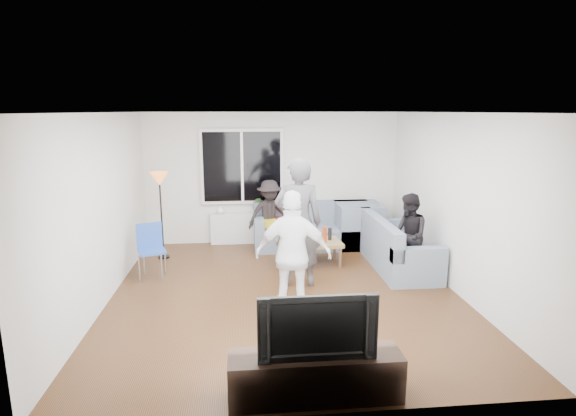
{
  "coord_description": "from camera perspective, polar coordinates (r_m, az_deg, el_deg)",
  "views": [
    {
      "loc": [
        -0.57,
        -6.26,
        2.63
      ],
      "look_at": [
        0.1,
        0.6,
        1.15
      ],
      "focal_mm": 28.47,
      "sensor_mm": 36.0,
      "label": 1
    }
  ],
  "objects": [
    {
      "name": "sofa_back_section",
      "position": [
        8.91,
        3.18,
        -2.23
      ],
      "size": [
        2.3,
        0.85,
        0.85
      ],
      "primitive_type": null,
      "color": "slate",
      "rests_on": "floor"
    },
    {
      "name": "ceiling",
      "position": [
        6.29,
        -0.38,
        12.03
      ],
      "size": [
        5.0,
        5.5,
        0.04
      ],
      "primitive_type": "cube",
      "color": "white",
      "rests_on": "ground"
    },
    {
      "name": "bottle_a",
      "position": [
        7.98,
        0.47,
        -3.22
      ],
      "size": [
        0.07,
        0.07,
        0.24
      ],
      "primitive_type": "cylinder",
      "color": "#C8470B",
      "rests_on": "coffee_table"
    },
    {
      "name": "sofa_right_section",
      "position": [
        7.98,
        13.63,
        -4.27
      ],
      "size": [
        2.0,
        0.85,
        0.85
      ],
      "primitive_type": null,
      "rotation": [
        0.0,
        0.0,
        1.57
      ],
      "color": "slate",
      "rests_on": "floor"
    },
    {
      "name": "player_left",
      "position": [
        6.85,
        1.29,
        -1.84
      ],
      "size": [
        0.76,
        0.54,
        1.96
      ],
      "primitive_type": "imported",
      "rotation": [
        0.0,
        0.0,
        3.04
      ],
      "color": "#49494E",
      "rests_on": "floor"
    },
    {
      "name": "bottle_b",
      "position": [
        7.81,
        1.98,
        -3.61
      ],
      "size": [
        0.08,
        0.08,
        0.23
      ],
      "primitive_type": "cylinder",
      "color": "#32981B",
      "rests_on": "coffee_table"
    },
    {
      "name": "radiator",
      "position": [
        9.21,
        -5.59,
        -2.54
      ],
      "size": [
        1.3,
        0.12,
        0.62
      ],
      "primitive_type": "cube",
      "color": "silver",
      "rests_on": "floor"
    },
    {
      "name": "wall_right",
      "position": [
        7.11,
        20.31,
        0.57
      ],
      "size": [
        0.04,
        5.5,
        2.6
      ],
      "primitive_type": "cube",
      "color": "silver",
      "rests_on": "ground"
    },
    {
      "name": "coffee_table",
      "position": [
        7.99,
        2.66,
        -5.59
      ],
      "size": [
        1.14,
        0.68,
        0.4
      ],
      "primitive_type": "cube",
      "rotation": [
        0.0,
        0.0,
        0.07
      ],
      "color": "#9E7B4C",
      "rests_on": "floor"
    },
    {
      "name": "wall_left",
      "position": [
        6.69,
        -22.4,
        -0.27
      ],
      "size": [
        0.04,
        5.5,
        2.6
      ],
      "primitive_type": "cube",
      "color": "silver",
      "rests_on": "ground"
    },
    {
      "name": "floor_lamp",
      "position": [
        8.46,
        -15.52,
        -0.97
      ],
      "size": [
        0.32,
        0.32,
        1.56
      ],
      "primitive_type": null,
      "color": "orange",
      "rests_on": "floor"
    },
    {
      "name": "side_chair",
      "position": [
        7.59,
        -16.64,
        -5.25
      ],
      "size": [
        0.51,
        0.51,
        0.86
      ],
      "primitive_type": null,
      "rotation": [
        0.0,
        0.0,
        0.33
      ],
      "color": "#284FB0",
      "rests_on": "floor"
    },
    {
      "name": "spectator_right",
      "position": [
        7.52,
        14.82,
        -3.36
      ],
      "size": [
        0.55,
        0.68,
        1.35
      ],
      "primitive_type": "imported",
      "rotation": [
        0.0,
        0.0,
        -1.63
      ],
      "color": "black",
      "rests_on": "floor"
    },
    {
      "name": "pitcher",
      "position": [
        7.87,
        2.0,
        -3.71
      ],
      "size": [
        0.17,
        0.17,
        0.17
      ],
      "primitive_type": "cylinder",
      "color": "maroon",
      "rests_on": "coffee_table"
    },
    {
      "name": "sofa_corner",
      "position": [
        9.09,
        8.74,
        -2.08
      ],
      "size": [
        0.85,
        0.85,
        0.85
      ],
      "primitive_type": "cube",
      "color": "slate",
      "rests_on": "floor"
    },
    {
      "name": "vase",
      "position": [
        9.1,
        -8.43,
        -0.27
      ],
      "size": [
        0.16,
        0.16,
        0.16
      ],
      "primitive_type": "imported",
      "rotation": [
        0.0,
        0.0,
        -0.09
      ],
      "color": "white",
      "rests_on": "radiator"
    },
    {
      "name": "bottle_c",
      "position": [
        8.09,
        2.9,
        -3.16
      ],
      "size": [
        0.07,
        0.07,
        0.2
      ],
      "primitive_type": "cylinder",
      "color": "black",
      "rests_on": "coffee_table"
    },
    {
      "name": "cushion_yellow",
      "position": [
        8.78,
        -2.8,
        -1.88
      ],
      "size": [
        0.42,
        0.36,
        0.14
      ],
      "primitive_type": "cube",
      "rotation": [
        0.0,
        0.0,
        0.12
      ],
      "color": "gold",
      "rests_on": "sofa_back_section"
    },
    {
      "name": "floor",
      "position": [
        6.82,
        -0.35,
        -10.74
      ],
      "size": [
        5.0,
        5.5,
        0.04
      ],
      "primitive_type": "cube",
      "color": "#56351C",
      "rests_on": "ground"
    },
    {
      "name": "cushion_red",
      "position": [
        8.87,
        -1.04,
        -1.71
      ],
      "size": [
        0.46,
        0.43,
        0.13
      ],
      "primitive_type": "cube",
      "rotation": [
        0.0,
        0.0,
        -0.46
      ],
      "color": "maroon",
      "rests_on": "sofa_back_section"
    },
    {
      "name": "bottle_e",
      "position": [
        8.03,
        5.25,
        -3.23
      ],
      "size": [
        0.07,
        0.07,
        0.22
      ],
      "primitive_type": "cylinder",
      "color": "black",
      "rests_on": "coffee_table"
    },
    {
      "name": "window_frame",
      "position": [
        9.01,
        -5.75,
        5.17
      ],
      "size": [
        1.62,
        0.06,
        1.47
      ],
      "primitive_type": "cube",
      "color": "white",
      "rests_on": "wall_back"
    },
    {
      "name": "window_mullion",
      "position": [
        8.96,
        -5.76,
        5.13
      ],
      "size": [
        0.05,
        0.03,
        1.35
      ],
      "primitive_type": "cube",
      "color": "white",
      "rests_on": "window_frame"
    },
    {
      "name": "spectator_back",
      "position": [
        8.79,
        -2.32,
        -0.8
      ],
      "size": [
        0.96,
        0.72,
        1.33
      ],
      "primitive_type": "imported",
      "rotation": [
        0.0,
        0.0,
        0.28
      ],
      "color": "black",
      "rests_on": "floor"
    },
    {
      "name": "window_glass",
      "position": [
        8.97,
        -5.75,
        5.14
      ],
      "size": [
        1.5,
        0.02,
        1.35
      ],
      "primitive_type": "cube",
      "color": "black",
      "rests_on": "window_frame"
    },
    {
      "name": "wall_front",
      "position": [
        3.78,
        3.51,
        -8.49
      ],
      "size": [
        5.0,
        0.04,
        2.6
      ],
      "primitive_type": "cube",
      "color": "silver",
      "rests_on": "ground"
    },
    {
      "name": "wall_back",
      "position": [
        9.14,
        -1.95,
        3.74
      ],
      "size": [
        5.0,
        0.04,
        2.6
      ],
      "primitive_type": "cube",
      "color": "silver",
      "rests_on": "ground"
    },
    {
      "name": "tv_console",
      "position": [
        4.51,
        3.43,
        -20.2
      ],
      "size": [
        1.6,
        0.4,
        0.44
      ],
      "primitive_type": "cube",
      "color": "#2F1E17",
      "rests_on": "floor"
    },
    {
      "name": "potted_plant",
      "position": [
        9.07,
        -3.88,
        0.31
      ],
      "size": [
        0.2,
        0.18,
        0.32
      ],
      "primitive_type": "imported",
      "rotation": [
        0.0,
        0.0,
        -0.25
      ],
      "color": "#356428",
      "rests_on": "radiator"
    },
    {
      "name": "player_right",
      "position": [
        5.85,
        0.68,
        -5.83
      ],
      "size": [
        1.03,
        0.58,
        1.66
      ],
      "primitive_type": "imported",
      "rotation": [
        0.0,
        0.0,
        2.96
      ],
      "color": "white",
      "rests_on": "floor"
    },
    {
      "name": "television",
      "position": [
        4.25,
        3.52,
        -14.17
      ],
      "size": [
        1.07,
        0.14,
        0.62
      ],
      "primitive_type": "imported",
      "color": "black",
      "rests_on": "tv_console"
    },
    {
      "name": "bottle_d",
      "position": [
        7.84,
        4.59,
        -3.37
      ],
      "size": [
        0.07,
        0.07,
        0.28
      ],
      "primitive_type": "cylinder",
      "color": "#C53C11",
      "rests_on": "coffee_table"
    }
  ]
}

